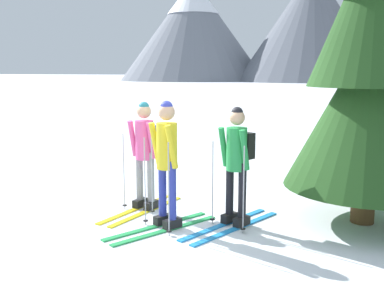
{
  "coord_description": "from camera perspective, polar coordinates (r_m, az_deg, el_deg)",
  "views": [
    {
      "loc": [
        2.62,
        -5.62,
        2.13
      ],
      "look_at": [
        0.15,
        0.43,
        1.05
      ],
      "focal_mm": 41.68,
      "sensor_mm": 36.0,
      "label": 1
    }
  ],
  "objects": [
    {
      "name": "ground_plane",
      "position": [
        6.56,
        -2.67,
        -9.59
      ],
      "size": [
        400.0,
        400.0,
        0.0
      ],
      "primitive_type": "plane",
      "color": "white"
    },
    {
      "name": "skier_in_pink",
      "position": [
        6.84,
        -6.02,
        -0.75
      ],
      "size": [
        0.62,
        1.73,
        1.67
      ],
      "color": "yellow",
      "rests_on": "ground"
    },
    {
      "name": "skier_in_yellow",
      "position": [
        5.99,
        -3.31,
        -1.95
      ],
      "size": [
        1.07,
        1.65,
        1.74
      ],
      "color": "green",
      "rests_on": "ground"
    },
    {
      "name": "skier_in_green",
      "position": [
        6.11,
        5.77,
        -2.09
      ],
      "size": [
        0.96,
        1.77,
        1.65
      ],
      "color": "#1E84D1",
      "rests_on": "ground"
    },
    {
      "name": "pine_tree_mid",
      "position": [
        10.0,
        23.06,
        9.6
      ],
      "size": [
        2.08,
        2.08,
        5.02
      ],
      "color": "#51381E",
      "rests_on": "ground"
    },
    {
      "name": "pine_tree_far",
      "position": [
        6.55,
        22.18,
        11.67
      ],
      "size": [
        2.23,
        2.23,
        5.4
      ],
      "color": "#51381E",
      "rests_on": "ground"
    },
    {
      "name": "mountain_ridge_distant",
      "position": [
        87.74,
        23.3,
        14.17
      ],
      "size": [
        105.56,
        48.09,
        23.26
      ],
      "color": "slate",
      "rests_on": "ground"
    }
  ]
}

